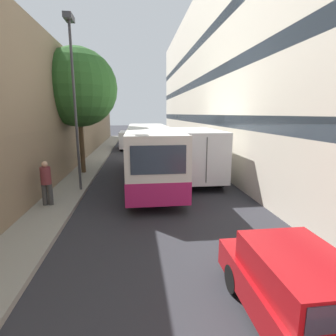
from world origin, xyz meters
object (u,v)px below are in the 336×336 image
at_px(car_hatchback, 301,295).
at_px(street_lamp, 73,76).
at_px(panel_van, 129,139).
at_px(street_tree_left, 78,88).
at_px(box_truck, 191,151).
at_px(bus, 150,152).
at_px(pedestrian, 46,182).

relative_size(car_hatchback, street_lamp, 0.50).
height_order(panel_van, street_tree_left, street_tree_left).
bearing_deg(box_truck, panel_van, 106.29).
height_order(bus, panel_van, bus).
distance_m(panel_van, street_lamp, 16.95).
bearing_deg(pedestrian, box_truck, 33.68).
bearing_deg(street_tree_left, bus, -21.87).
bearing_deg(bus, street_lamp, -147.20).
height_order(car_hatchback, panel_van, panel_van).
distance_m(car_hatchback, pedestrian, 9.53).
xyz_separation_m(street_lamp, street_tree_left, (-0.59, 3.95, -0.17)).
xyz_separation_m(pedestrian, street_lamp, (0.87, 2.16, 4.37)).
bearing_deg(street_lamp, box_truck, 21.99).
xyz_separation_m(car_hatchback, panel_van, (-3.56, 25.42, 0.35)).
xyz_separation_m(car_hatchback, street_lamp, (-5.56, 9.18, 4.78)).
bearing_deg(panel_van, bus, -83.65).
bearing_deg(panel_van, street_lamp, -97.02).
distance_m(car_hatchback, box_truck, 11.66).
relative_size(box_truck, street_lamp, 0.94).
bearing_deg(panel_van, car_hatchback, -82.02).
relative_size(car_hatchback, bus, 0.33).
xyz_separation_m(box_truck, panel_van, (-4.03, 13.80, -0.54)).
height_order(box_truck, street_tree_left, street_tree_left).
distance_m(bus, street_tree_left, 5.81).
bearing_deg(panel_van, box_truck, -73.71).
bearing_deg(car_hatchback, street_tree_left, 115.11).
relative_size(bus, panel_van, 2.61).
height_order(box_truck, panel_van, box_truck).
height_order(panel_van, street_lamp, street_lamp).
xyz_separation_m(box_truck, street_tree_left, (-6.62, 1.52, 3.72)).
bearing_deg(panel_van, street_tree_left, -101.91).
distance_m(box_truck, panel_van, 14.39).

